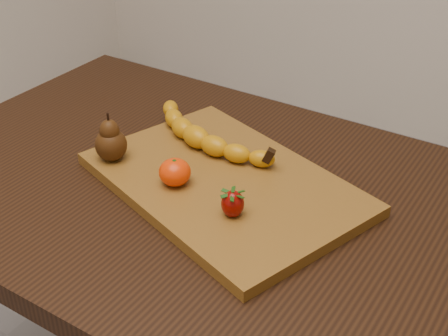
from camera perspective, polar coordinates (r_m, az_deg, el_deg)
The scene contains 6 objects.
table at distance 1.12m, azimuth -3.36°, elevation -5.17°, with size 1.00×0.70×0.76m.
cutting_board at distance 1.03m, azimuth 0.00°, elevation -1.41°, with size 0.45×0.30×0.02m, color brown.
banana at distance 1.11m, azimuth -2.57°, elevation 2.87°, with size 0.25×0.07×0.04m, color #CE8C09, non-canonical shape.
pear at distance 1.08m, azimuth -10.37°, elevation 2.83°, with size 0.06×0.06×0.09m, color #3F210A, non-canonical shape.
mandarin at distance 1.01m, azimuth -4.52°, elevation -0.38°, with size 0.05×0.05×0.04m, color #F63702.
strawberry at distance 0.93m, azimuth 0.80°, elevation -3.21°, with size 0.04×0.04×0.04m, color #7B0703, non-canonical shape.
Camera 1 is at (0.54, -0.72, 1.34)m, focal length 50.00 mm.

